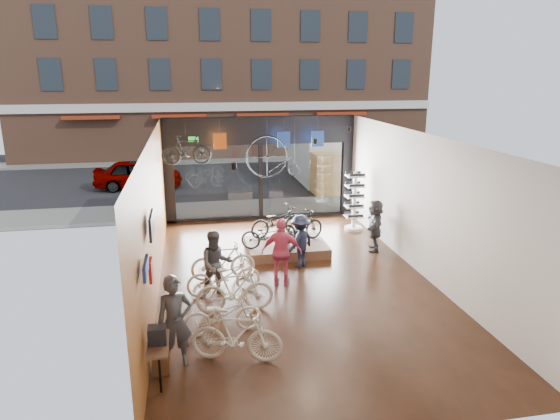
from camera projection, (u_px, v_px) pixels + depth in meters
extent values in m
cube|color=black|center=(294.00, 281.00, 13.23)|extent=(7.00, 12.00, 0.04)
cube|color=black|center=(295.00, 136.00, 12.20)|extent=(7.00, 12.00, 0.04)
cube|color=#AB6124|center=(153.00, 219.00, 12.09)|extent=(0.04, 12.00, 3.80)
cube|color=beige|center=(423.00, 205.00, 13.33)|extent=(0.04, 12.00, 3.80)
cube|color=beige|center=(385.00, 325.00, 7.01)|extent=(7.00, 0.04, 3.80)
cube|color=#198C26|center=(193.00, 139.00, 17.55)|extent=(0.35, 0.06, 0.18)
cube|color=black|center=(237.00, 173.00, 27.43)|extent=(30.00, 18.00, 0.02)
cube|color=slate|center=(257.00, 208.00, 20.03)|extent=(30.00, 2.40, 0.12)
cube|color=slate|center=(231.00, 159.00, 31.21)|extent=(30.00, 2.00, 0.12)
cube|color=brown|center=(224.00, 45.00, 31.72)|extent=(26.00, 5.00, 14.00)
imported|color=gray|center=(138.00, 174.00, 23.53)|extent=(4.03, 1.62, 1.37)
imported|color=beige|center=(236.00, 335.00, 9.41)|extent=(1.85, 0.99, 1.07)
imported|color=beige|center=(223.00, 314.00, 10.45)|extent=(1.70, 0.72, 0.87)
imported|color=beige|center=(235.00, 290.00, 11.37)|extent=(1.80, 0.55, 1.08)
imported|color=beige|center=(224.00, 276.00, 12.29)|extent=(1.92, 0.89, 0.97)
imported|color=beige|center=(223.00, 261.00, 13.17)|extent=(1.74, 0.59, 1.03)
cube|color=#482E1E|center=(286.00, 247.00, 15.27)|extent=(2.40, 1.80, 0.30)
imported|color=black|center=(269.00, 236.00, 14.51)|extent=(1.76, 1.05, 0.87)
imported|color=black|center=(301.00, 226.00, 15.17)|extent=(1.71, 1.11, 1.00)
imported|color=black|center=(277.00, 221.00, 15.75)|extent=(1.92, 1.16, 0.95)
imported|color=#3F3F44|center=(175.00, 321.00, 9.20)|extent=(0.70, 0.51, 1.78)
imported|color=#3F3F44|center=(216.00, 264.00, 12.08)|extent=(0.90, 0.75, 1.68)
imported|color=#CC4C72|center=(282.00, 252.00, 12.76)|extent=(1.12, 0.68, 1.78)
imported|color=#161C33|center=(300.00, 241.00, 13.94)|extent=(1.12, 1.06, 1.53)
imported|color=#3F3F44|center=(375.00, 225.00, 15.29)|extent=(0.97, 1.55, 1.60)
imported|color=black|center=(186.00, 150.00, 15.95)|extent=(1.58, 0.45, 0.95)
cube|color=#CC5919|center=(220.00, 141.00, 17.07)|extent=(0.45, 0.03, 0.55)
cube|color=#1E3F99|center=(284.00, 140.00, 17.46)|extent=(0.45, 0.03, 0.55)
cube|color=#1E3F99|center=(318.00, 139.00, 17.68)|extent=(0.45, 0.03, 0.55)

